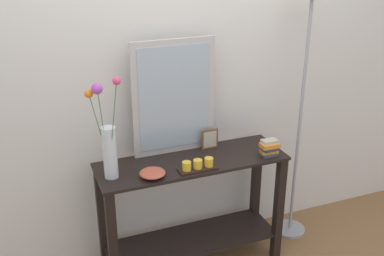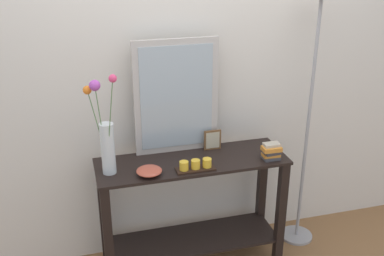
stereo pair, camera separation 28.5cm
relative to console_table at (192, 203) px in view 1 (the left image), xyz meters
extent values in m
cube|color=silver|center=(0.00, 0.32, 0.86)|extent=(6.40, 0.08, 2.70)
cube|color=black|center=(0.00, 0.00, 0.32)|extent=(1.24, 0.40, 0.02)
cube|color=black|center=(0.00, 0.00, -0.29)|extent=(1.18, 0.36, 0.02)
cube|color=black|center=(-0.58, -0.16, -0.09)|extent=(0.06, 0.06, 0.79)
cube|color=black|center=(0.58, -0.16, -0.09)|extent=(0.06, 0.06, 0.79)
cube|color=black|center=(-0.58, 0.16, -0.09)|extent=(0.06, 0.06, 0.79)
cube|color=black|center=(0.58, 0.16, -0.09)|extent=(0.06, 0.06, 0.79)
cube|color=#B7B2AD|center=(-0.06, 0.17, 0.71)|extent=(0.55, 0.03, 0.76)
cube|color=#9EADB7|center=(-0.06, 0.16, 0.71)|extent=(0.47, 0.00, 0.68)
cylinder|color=silver|center=(-0.53, -0.03, 0.49)|extent=(0.08, 0.08, 0.32)
cylinder|color=#4C753D|center=(-0.56, -0.03, 0.62)|extent=(0.05, 0.03, 0.55)
sphere|color=#B24CB7|center=(-0.58, -0.04, 0.89)|extent=(0.06, 0.06, 0.06)
cylinder|color=#4C753D|center=(-0.57, -0.02, 0.60)|extent=(0.10, 0.02, 0.51)
sphere|color=orange|center=(-0.62, -0.01, 0.86)|extent=(0.05, 0.05, 0.05)
cylinder|color=#4C753D|center=(-0.51, -0.07, 0.65)|extent=(0.07, 0.09, 0.60)
sphere|color=#EA4275|center=(-0.48, -0.11, 0.95)|extent=(0.05, 0.05, 0.05)
cube|color=black|center=(-0.01, -0.13, 0.33)|extent=(0.24, 0.09, 0.01)
cylinder|color=gold|center=(-0.09, -0.13, 0.37)|extent=(0.06, 0.06, 0.05)
cylinder|color=gold|center=(-0.01, -0.13, 0.37)|extent=(0.06, 0.06, 0.05)
cylinder|color=gold|center=(0.06, -0.13, 0.37)|extent=(0.06, 0.06, 0.05)
cube|color=brown|center=(0.18, 0.12, 0.40)|extent=(0.12, 0.01, 0.14)
cube|color=#BAB092|center=(0.18, 0.12, 0.40)|extent=(0.09, 0.00, 0.11)
cylinder|color=#B24C38|center=(-0.30, -0.12, 0.33)|extent=(0.06, 0.06, 0.01)
ellipsoid|color=#B24C38|center=(-0.30, -0.12, 0.35)|extent=(0.16, 0.16, 0.04)
cube|color=#424247|center=(0.50, -0.12, 0.34)|extent=(0.11, 0.08, 0.02)
cube|color=orange|center=(0.50, -0.12, 0.36)|extent=(0.12, 0.07, 0.02)
cube|color=#424247|center=(0.50, -0.12, 0.38)|extent=(0.10, 0.08, 0.03)
cube|color=orange|center=(0.49, -0.13, 0.41)|extent=(0.12, 0.08, 0.03)
cube|color=#B2A893|center=(0.50, -0.12, 0.43)|extent=(0.10, 0.07, 0.02)
cylinder|color=#9E9EA3|center=(0.86, 0.07, -0.48)|extent=(0.24, 0.24, 0.02)
cylinder|color=#9E9EA3|center=(0.86, 0.07, 0.42)|extent=(0.02, 0.02, 1.78)
camera|label=1|loc=(-0.98, -2.47, 1.67)|focal=43.03mm
camera|label=2|loc=(-0.71, -2.56, 1.67)|focal=43.03mm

